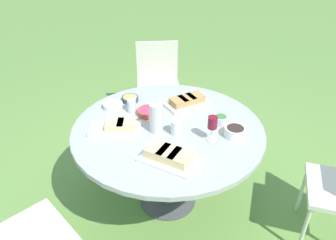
# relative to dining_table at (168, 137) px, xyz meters

# --- Properties ---
(ground_plane) EXTENTS (40.00, 40.00, 0.00)m
(ground_plane) POSITION_rel_dining_table_xyz_m (0.00, 0.00, -0.64)
(ground_plane) COLOR #668E42
(dining_table) EXTENTS (1.37, 1.37, 0.72)m
(dining_table) POSITION_rel_dining_table_xyz_m (0.00, 0.00, 0.00)
(dining_table) COLOR #4C4C51
(dining_table) RESTS_ON ground_plane
(chair_near_left) EXTENTS (0.56, 0.55, 0.89)m
(chair_near_left) POSITION_rel_dining_table_xyz_m (-0.40, 1.09, -0.11)
(chair_near_left) COLOR beige
(chair_near_left) RESTS_ON ground_plane
(chair_far_back) EXTENTS (0.54, 0.55, 0.89)m
(chair_far_back) POSITION_rel_dining_table_xyz_m (1.18, -0.39, -0.11)
(chair_far_back) COLOR beige
(chair_far_back) RESTS_ON ground_plane
(water_pitcher) EXTENTS (0.10, 0.09, 0.21)m
(water_pitcher) POSITION_rel_dining_table_xyz_m (-0.01, 0.09, 0.20)
(water_pitcher) COLOR silver
(water_pitcher) RESTS_ON dining_table
(wine_glass) EXTENTS (0.06, 0.06, 0.18)m
(wine_glass) POSITION_rel_dining_table_xyz_m (-0.26, -0.21, 0.22)
(wine_glass) COLOR silver
(wine_glass) RESTS_ON dining_table
(platter_bread_main) EXTENTS (0.22, 0.36, 0.07)m
(platter_bread_main) POSITION_rel_dining_table_xyz_m (0.23, -0.27, 0.12)
(platter_bread_main) COLOR white
(platter_bread_main) RESTS_ON dining_table
(platter_charcuterie) EXTENTS (0.40, 0.37, 0.08)m
(platter_charcuterie) POSITION_rel_dining_table_xyz_m (-0.35, 0.14, 0.12)
(platter_charcuterie) COLOR white
(platter_charcuterie) RESTS_ON dining_table
(platter_sandwich_side) EXTENTS (0.31, 0.40, 0.07)m
(platter_sandwich_side) POSITION_rel_dining_table_xyz_m (0.11, 0.34, 0.12)
(platter_sandwich_side) COLOR white
(platter_sandwich_side) RESTS_ON dining_table
(bowl_fries) EXTENTS (0.13, 0.13, 0.04)m
(bowl_fries) POSITION_rel_dining_table_xyz_m (0.47, 0.13, 0.11)
(bowl_fries) COLOR #334256
(bowl_fries) RESTS_ON dining_table
(bowl_salad) EXTENTS (0.10, 0.10, 0.06)m
(bowl_salad) POSITION_rel_dining_table_xyz_m (-0.11, -0.37, 0.12)
(bowl_salad) COLOR silver
(bowl_salad) RESTS_ON dining_table
(bowl_olives) EXTENTS (0.14, 0.14, 0.07)m
(bowl_olives) POSITION_rel_dining_table_xyz_m (-0.28, -0.37, 0.13)
(bowl_olives) COLOR white
(bowl_olives) RESTS_ON dining_table
(bowl_dip_red) EXTENTS (0.16, 0.16, 0.04)m
(bowl_dip_red) POSITION_rel_dining_table_xyz_m (0.22, 0.07, 0.11)
(bowl_dip_red) COLOR #B74733
(bowl_dip_red) RESTS_ON dining_table
(bowl_dip_cream) EXTENTS (0.15, 0.15, 0.04)m
(bowl_dip_cream) POSITION_rel_dining_table_xyz_m (0.42, 0.29, 0.11)
(bowl_dip_cream) COLOR white
(bowl_dip_cream) RESTS_ON dining_table
(cup_water_near) EXTENTS (0.07, 0.07, 0.10)m
(cup_water_near) POSITION_rel_dining_table_xyz_m (0.31, 0.17, 0.14)
(cup_water_near) COLOR silver
(cup_water_near) RESTS_ON dining_table
(cup_water_far) EXTENTS (0.08, 0.08, 0.10)m
(cup_water_far) POSITION_rel_dining_table_xyz_m (-0.10, -0.02, 0.14)
(cup_water_far) COLOR silver
(cup_water_far) RESTS_ON dining_table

